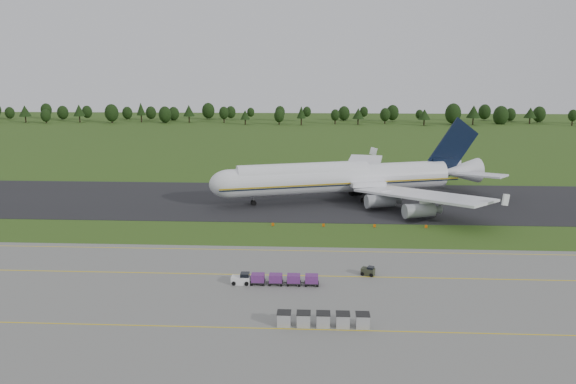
# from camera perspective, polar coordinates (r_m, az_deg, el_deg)

# --- Properties ---
(ground) EXTENTS (600.00, 600.00, 0.00)m
(ground) POSITION_cam_1_polar(r_m,az_deg,el_deg) (107.58, -1.32, -4.28)
(ground) COLOR #2E4D17
(ground) RESTS_ON ground
(apron) EXTENTS (300.00, 52.00, 0.06)m
(apron) POSITION_cam_1_polar(r_m,az_deg,el_deg) (75.77, -3.25, -11.66)
(apron) COLOR slate
(apron) RESTS_ON ground
(taxiway) EXTENTS (300.00, 40.00, 0.08)m
(taxiway) POSITION_cam_1_polar(r_m,az_deg,el_deg) (134.57, -0.44, -0.85)
(taxiway) COLOR black
(taxiway) RESTS_ON ground
(apron_markings) EXTENTS (300.00, 30.20, 0.01)m
(apron_markings) POSITION_cam_1_polar(r_m,az_deg,el_deg) (82.18, -2.72, -9.65)
(apron_markings) COLOR yellow
(apron_markings) RESTS_ON apron
(tree_line) EXTENTS (528.98, 21.11, 11.58)m
(tree_line) POSITION_cam_1_polar(r_m,az_deg,el_deg) (323.85, 5.05, 7.96)
(tree_line) COLOR black
(tree_line) RESTS_ON ground
(aircraft) EXTENTS (68.46, 64.21, 19.30)m
(aircraft) POSITION_cam_1_polar(r_m,az_deg,el_deg) (134.56, 5.84, 1.47)
(aircraft) COLOR white
(aircraft) RESTS_ON ground
(baggage_train) EXTENTS (12.80, 1.64, 1.57)m
(baggage_train) POSITION_cam_1_polar(r_m,az_deg,el_deg) (82.85, -1.46, -8.83)
(baggage_train) COLOR white
(baggage_train) RESTS_ON apron
(utility_cart) EXTENTS (2.28, 1.82, 1.09)m
(utility_cart) POSITION_cam_1_polar(r_m,az_deg,el_deg) (87.38, 8.13, -8.02)
(utility_cart) COLOR #303424
(utility_cart) RESTS_ON apron
(uld_row) EXTENTS (11.33, 1.73, 1.71)m
(uld_row) POSITION_cam_1_polar(r_m,az_deg,el_deg) (70.49, 3.59, -12.79)
(uld_row) COLOR #A7A7A7
(uld_row) RESTS_ON apron
(edge_markers) EXTENTS (31.01, 0.30, 0.60)m
(edge_markers) POSITION_cam_1_polar(r_m,az_deg,el_deg) (112.85, 6.21, -3.41)
(edge_markers) COLOR #DF5807
(edge_markers) RESTS_ON ground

